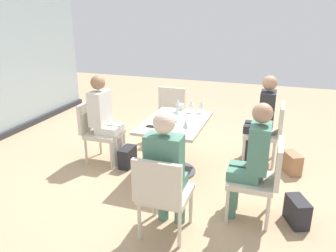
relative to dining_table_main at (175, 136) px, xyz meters
The scene contains 21 objects.
ground_plane 0.52m from the dining_table_main, ahead, with size 12.00×12.00×0.00m, color tan.
dining_table_main is the anchor object (origin of this frame).
chair_front_left 1.36m from the dining_table_main, 121.95° to the right, with size 0.46×0.50×0.87m.
chair_front_right 1.36m from the dining_table_main, 58.05° to the right, with size 0.46×0.50×0.87m.
chair_near_window 1.15m from the dining_table_main, 90.00° to the left, with size 0.46×0.51×0.87m.
chair_side_end 1.37m from the dining_table_main, 167.35° to the right, with size 0.50×0.46×0.87m.
chair_far_right 1.17m from the dining_table_main, 22.70° to the left, with size 0.50×0.46×0.87m.
person_front_left 1.28m from the dining_table_main, 124.57° to the right, with size 0.34×0.39×1.26m.
person_front_right 1.28m from the dining_table_main, 55.43° to the right, with size 0.34×0.39×1.26m.
person_near_window 1.06m from the dining_table_main, 90.00° to the left, with size 0.34×0.39×1.26m.
person_side_end 1.28m from the dining_table_main, 166.27° to the right, with size 0.39×0.34×1.26m.
wine_glass_0 0.63m from the dining_table_main, 149.71° to the right, with size 0.07×0.07×0.18m.
wine_glass_1 0.61m from the dining_table_main, 27.50° to the right, with size 0.07×0.07×0.18m.
wine_glass_2 0.54m from the dining_table_main, 12.65° to the left, with size 0.07×0.07×0.18m.
wine_glass_3 0.35m from the dining_table_main, 57.05° to the right, with size 0.07×0.07×0.18m.
wine_glass_4 0.55m from the dining_table_main, 12.88° to the right, with size 0.07×0.07×0.18m.
coffee_cup 0.58m from the dining_table_main, ahead, with size 0.08×0.08×0.09m, color white.
cell_phone_on_table 0.43m from the dining_table_main, 146.59° to the left, with size 0.07×0.14×0.01m, color black.
handbag_0 1.73m from the dining_table_main, 114.39° to the right, with size 0.30×0.16×0.28m, color #232328.
handbag_1 1.62m from the dining_table_main, 72.04° to the right, with size 0.30×0.16×0.28m, color #A3704C.
handbag_2 0.78m from the dining_table_main, 94.45° to the left, with size 0.30×0.16×0.28m, color #232328.
Camera 1 is at (-3.89, -1.22, 2.11)m, focal length 35.59 mm.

